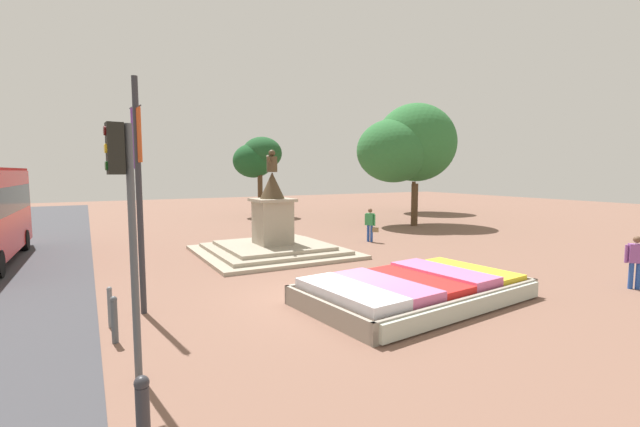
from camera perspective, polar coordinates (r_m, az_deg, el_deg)
The scene contains 13 objects.
ground_plane at distance 11.84m, azimuth 1.02°, elevation -11.17°, with size 91.16×91.16×0.00m, color brown.
flower_planter at distance 11.75m, azimuth 12.54°, elevation -9.84°, with size 6.36×4.11×0.70m.
statue_monument at distance 17.92m, azimuth -6.31°, elevation -3.20°, with size 5.88×5.88×4.30m.
traffic_light_near_crossing at distance 7.44m, azimuth -24.58°, elevation 1.07°, with size 0.41×0.30×4.17m.
banner_pole at distance 10.96m, azimuth -23.02°, elevation 3.30°, with size 0.15×1.10×5.61m.
pedestrian_with_handbag at distance 20.93m, azimuth 6.74°, elevation -1.28°, with size 0.44×0.68×1.64m.
pedestrian_near_planter at distance 15.48m, azimuth 36.50°, elevation -4.89°, with size 0.42×0.44×1.56m.
kerb_bollard_mid_a at distance 5.91m, azimuth -22.52°, elevation -23.79°, with size 0.18×0.18×1.07m.
kerb_bollard_mid_b at distance 9.68m, azimuth -25.73°, elevation -12.49°, with size 0.14×0.14×0.96m.
kerb_bollard_north at distance 10.63m, azimuth -26.20°, elevation -11.03°, with size 0.11×0.11×0.92m.
park_tree_far_left at distance 28.02m, azimuth 11.55°, elevation 8.81°, with size 6.62×4.96×7.74m.
park_tree_behind_statue at distance 36.94m, azimuth 12.64°, elevation 8.14°, with size 5.33×5.04×7.73m.
park_tree_far_right at distance 33.13m, azimuth -8.31°, elevation 7.42°, with size 3.71×3.20×6.05m.
Camera 1 is at (-5.63, -9.83, 3.42)m, focal length 24.00 mm.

